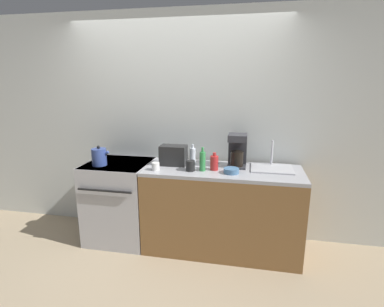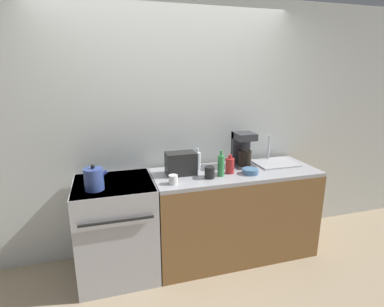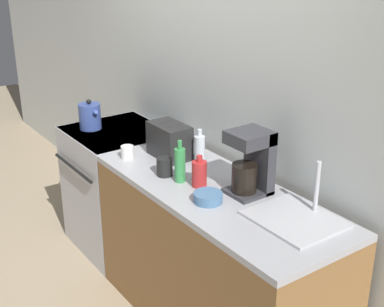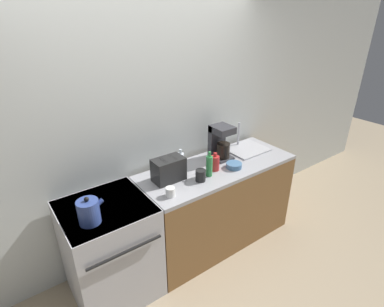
# 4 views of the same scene
# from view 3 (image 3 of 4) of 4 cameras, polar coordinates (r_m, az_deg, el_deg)

# --- Properties ---
(ground_plane) EXTENTS (12.00, 12.00, 0.00)m
(ground_plane) POSITION_cam_3_polar(r_m,az_deg,el_deg) (3.72, -7.50, -14.72)
(ground_plane) COLOR tan
(wall_back) EXTENTS (8.00, 0.05, 2.60)m
(wall_back) POSITION_cam_3_polar(r_m,az_deg,el_deg) (3.50, 1.94, 6.81)
(wall_back) COLOR silver
(wall_back) RESTS_ON ground_plane
(stove) EXTENTS (0.70, 0.70, 0.92)m
(stove) POSITION_cam_3_polar(r_m,az_deg,el_deg) (4.07, -7.69, -3.57)
(stove) COLOR #B7B7BC
(stove) RESTS_ON ground_plane
(counter_block) EXTENTS (1.65, 0.64, 0.92)m
(counter_block) POSITION_cam_3_polar(r_m,az_deg,el_deg) (3.19, 2.42, -11.34)
(counter_block) COLOR brown
(counter_block) RESTS_ON ground_plane
(kettle) EXTENTS (0.20, 0.16, 0.22)m
(kettle) POSITION_cam_3_polar(r_m,az_deg,el_deg) (3.95, -10.83, 3.93)
(kettle) COLOR #33478C
(kettle) RESTS_ON stove
(toaster) EXTENTS (0.29, 0.17, 0.22)m
(toaster) POSITION_cam_3_polar(r_m,az_deg,el_deg) (3.36, -2.42, 1.39)
(toaster) COLOR black
(toaster) RESTS_ON counter_block
(coffee_maker) EXTENTS (0.20, 0.22, 0.36)m
(coffee_maker) POSITION_cam_3_polar(r_m,az_deg,el_deg) (2.87, 6.41, -0.83)
(coffee_maker) COLOR #333338
(coffee_maker) RESTS_ON counter_block
(sink_tray) EXTENTS (0.43, 0.36, 0.28)m
(sink_tray) POSITION_cam_3_polar(r_m,az_deg,el_deg) (2.69, 11.02, -6.68)
(sink_tray) COLOR #B7B7BC
(sink_tray) RESTS_ON counter_block
(bottle_clear) EXTENTS (0.07, 0.07, 0.22)m
(bottle_clear) POSITION_cam_3_polar(r_m,az_deg,el_deg) (3.27, 0.82, 0.46)
(bottle_clear) COLOR silver
(bottle_clear) RESTS_ON counter_block
(bottle_red) EXTENTS (0.08, 0.08, 0.18)m
(bottle_red) POSITION_cam_3_polar(r_m,az_deg,el_deg) (2.97, 0.79, -2.14)
(bottle_red) COLOR #B72828
(bottle_red) RESTS_ON counter_block
(bottle_green) EXTENTS (0.06, 0.06, 0.25)m
(bottle_green) POSITION_cam_3_polar(r_m,az_deg,el_deg) (3.01, -1.30, -1.18)
(bottle_green) COLOR #338C47
(bottle_green) RESTS_ON counter_block
(cup_black) EXTENTS (0.09, 0.09, 0.11)m
(cup_black) POSITION_cam_3_polar(r_m,az_deg,el_deg) (3.11, -2.94, -1.42)
(cup_black) COLOR black
(cup_black) RESTS_ON counter_block
(cup_white) EXTENTS (0.08, 0.08, 0.08)m
(cup_white) POSITION_cam_3_polar(r_m,az_deg,el_deg) (3.38, -6.91, 0.14)
(cup_white) COLOR white
(cup_white) RESTS_ON counter_block
(bowl) EXTENTS (0.16, 0.16, 0.05)m
(bowl) POSITION_cam_3_polar(r_m,az_deg,el_deg) (2.81, 1.71, -4.70)
(bowl) COLOR teal
(bowl) RESTS_ON counter_block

